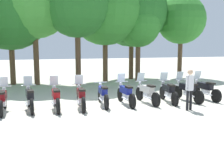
# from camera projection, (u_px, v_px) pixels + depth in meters

# --- Properties ---
(ground_plane) EXTENTS (80.00, 80.00, 0.00)m
(ground_plane) POSITION_uv_depth(u_px,v_px,m) (115.00, 106.00, 12.06)
(ground_plane) COLOR #BCB7A8
(motorcycle_0) EXTENTS (0.62, 2.19, 1.37)m
(motorcycle_0) POSITION_uv_depth(u_px,v_px,m) (3.00, 100.00, 10.79)
(motorcycle_0) COLOR black
(motorcycle_0) RESTS_ON ground_plane
(motorcycle_1) EXTENTS (0.62, 2.19, 1.37)m
(motorcycle_1) POSITION_uv_depth(u_px,v_px,m) (30.00, 98.00, 11.14)
(motorcycle_1) COLOR black
(motorcycle_1) RESTS_ON ground_plane
(motorcycle_2) EXTENTS (0.62, 2.19, 1.37)m
(motorcycle_2) POSITION_uv_depth(u_px,v_px,m) (56.00, 97.00, 11.26)
(motorcycle_2) COLOR black
(motorcycle_2) RESTS_ON ground_plane
(motorcycle_3) EXTENTS (0.62, 2.19, 1.37)m
(motorcycle_3) POSITION_uv_depth(u_px,v_px,m) (81.00, 96.00, 11.47)
(motorcycle_3) COLOR black
(motorcycle_3) RESTS_ON ground_plane
(motorcycle_4) EXTENTS (0.62, 2.19, 0.99)m
(motorcycle_4) POSITION_uv_depth(u_px,v_px,m) (103.00, 94.00, 12.01)
(motorcycle_4) COLOR black
(motorcycle_4) RESTS_ON ground_plane
(motorcycle_5) EXTENTS (0.62, 2.19, 1.37)m
(motorcycle_5) POSITION_uv_depth(u_px,v_px,m) (126.00, 93.00, 12.20)
(motorcycle_5) COLOR black
(motorcycle_5) RESTS_ON ground_plane
(motorcycle_6) EXTENTS (0.62, 2.19, 1.37)m
(motorcycle_6) POSITION_uv_depth(u_px,v_px,m) (147.00, 92.00, 12.49)
(motorcycle_6) COLOR black
(motorcycle_6) RESTS_ON ground_plane
(motorcycle_7) EXTENTS (0.65, 2.19, 1.37)m
(motorcycle_7) POSITION_uv_depth(u_px,v_px,m) (168.00, 91.00, 12.68)
(motorcycle_7) COLOR black
(motorcycle_7) RESTS_ON ground_plane
(motorcycle_8) EXTENTS (0.62, 2.19, 1.37)m
(motorcycle_8) POSITION_uv_depth(u_px,v_px,m) (187.00, 90.00, 12.98)
(motorcycle_8) COLOR black
(motorcycle_8) RESTS_ON ground_plane
(motorcycle_9) EXTENTS (0.62, 2.19, 1.37)m
(motorcycle_9) POSITION_uv_depth(u_px,v_px,m) (205.00, 89.00, 13.34)
(motorcycle_9) COLOR black
(motorcycle_9) RESTS_ON ground_plane
(person_0) EXTENTS (0.41, 0.25, 1.70)m
(person_0) POSITION_uv_depth(u_px,v_px,m) (190.00, 86.00, 11.06)
(person_0) COLOR black
(person_0) RESTS_ON ground_plane
(tree_1) EXTENTS (5.33, 5.33, 7.64)m
(tree_1) POSITION_uv_depth(u_px,v_px,m) (10.00, 9.00, 17.73)
(tree_1) COLOR brown
(tree_1) RESTS_ON ground_plane
(tree_2) EXTENTS (4.81, 4.81, 7.87)m
(tree_2) POSITION_uv_depth(u_px,v_px,m) (34.00, 1.00, 17.54)
(tree_2) COLOR brown
(tree_2) RESTS_ON ground_plane
(tree_3) EXTENTS (4.42, 4.42, 7.53)m
(tree_3) POSITION_uv_depth(u_px,v_px,m) (77.00, 3.00, 17.36)
(tree_3) COLOR brown
(tree_3) RESTS_ON ground_plane
(tree_4) EXTENTS (5.16, 5.16, 7.78)m
(tree_4) POSITION_uv_depth(u_px,v_px,m) (105.00, 9.00, 19.11)
(tree_4) COLOR brown
(tree_4) RESTS_ON ground_plane
(tree_5) EXTENTS (5.43, 5.43, 7.94)m
(tree_5) POSITION_uv_depth(u_px,v_px,m) (132.00, 11.00, 20.75)
(tree_5) COLOR brown
(tree_5) RESTS_ON ground_plane
(tree_6) EXTENTS (3.24, 3.24, 5.73)m
(tree_6) POSITION_uv_depth(u_px,v_px,m) (138.00, 25.00, 19.83)
(tree_6) COLOR brown
(tree_6) RESTS_ON ground_plane
(tree_7) EXTENTS (3.88, 3.88, 6.61)m
(tree_7) POSITION_uv_depth(u_px,v_px,m) (181.00, 20.00, 21.55)
(tree_7) COLOR brown
(tree_7) RESTS_ON ground_plane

